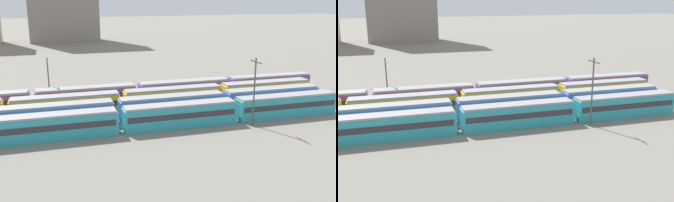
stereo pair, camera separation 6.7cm
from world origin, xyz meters
TOP-DOWN VIEW (x-y plane):
  - train_track_0 at (24.78, 0.00)m, footprint 74.70×3.06m
  - train_track_1 at (25.07, 5.20)m, footprint 74.70×3.06m
  - train_track_2 at (26.92, 10.40)m, footprint 74.70×3.06m
  - train_track_3 at (30.80, 15.60)m, footprint 74.70×3.06m
  - catenary_pole_0 at (45.31, -2.90)m, footprint 0.24×3.20m
  - catenary_pole_1 at (14.88, 18.72)m, footprint 0.24×3.20m

SIDE VIEW (x-z plane):
  - train_track_0 at x=24.78m, z-range 0.03..3.78m
  - train_track_1 at x=25.07m, z-range 0.03..3.78m
  - train_track_2 at x=26.92m, z-range 0.03..3.78m
  - train_track_3 at x=30.80m, z-range 0.03..3.78m
  - catenary_pole_1 at x=14.88m, z-range 0.53..9.43m
  - catenary_pole_0 at x=45.31m, z-range 0.56..11.32m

